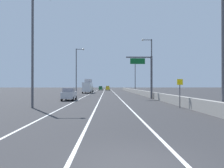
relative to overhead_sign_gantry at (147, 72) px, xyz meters
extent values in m
plane|color=#2D2D30|center=(-6.28, 33.91, -4.73)|extent=(320.00, 320.00, 0.00)
cube|color=silver|center=(-11.78, 24.91, -4.73)|extent=(0.16, 130.00, 0.00)
cube|color=silver|center=(-8.28, 24.91, -4.73)|extent=(0.16, 130.00, 0.00)
cube|color=silver|center=(-4.78, 24.91, -4.73)|extent=(0.16, 130.00, 0.00)
cube|color=gray|center=(1.34, 9.91, -4.18)|extent=(0.60, 120.00, 1.10)
cylinder|color=#47474C|center=(0.74, 0.02, -0.98)|extent=(0.36, 0.36, 7.50)
cube|color=#47474C|center=(-1.51, 0.02, 2.57)|extent=(4.50, 0.20, 0.20)
cube|color=#0C5923|center=(-1.73, -0.10, 1.87)|extent=(2.60, 0.10, 1.00)
cylinder|color=#4C4C51|center=(0.44, -14.93, -3.53)|extent=(0.10, 0.10, 2.40)
cube|color=yellow|center=(0.44, -14.97, -2.03)|extent=(0.60, 0.04, 0.60)
cylinder|color=#4C4C51|center=(1.87, -20.43, 1.11)|extent=(0.24, 0.24, 11.67)
cylinder|color=#4C4C51|center=(1.90, 5.26, 1.11)|extent=(0.24, 0.24, 11.67)
cube|color=#4C4C51|center=(1.00, 5.26, 6.80)|extent=(1.80, 0.12, 0.12)
sphere|color=beige|center=(0.10, 5.26, 6.80)|extent=(0.44, 0.44, 0.44)
cylinder|color=#4C4C51|center=(2.12, 30.94, 1.11)|extent=(0.24, 0.24, 11.67)
cube|color=#4C4C51|center=(1.22, 30.94, 6.80)|extent=(1.80, 0.12, 0.12)
sphere|color=beige|center=(0.32, 30.94, 6.80)|extent=(0.44, 0.44, 0.44)
cylinder|color=#4C4C51|center=(-14.89, -14.43, 1.11)|extent=(0.24, 0.24, 11.67)
cylinder|color=#4C4C51|center=(-14.88, 16.39, 1.11)|extent=(0.24, 0.24, 11.67)
cube|color=#4C4C51|center=(-13.98, 16.39, 6.80)|extent=(1.80, 0.12, 0.12)
sphere|color=beige|center=(-13.08, 16.39, 6.80)|extent=(0.44, 0.44, 0.44)
cube|color=#B7B7BC|center=(-13.02, -3.71, -3.89)|extent=(1.81, 4.12, 0.99)
cube|color=gray|center=(-13.02, -4.12, -3.10)|extent=(1.59, 1.86, 0.60)
cylinder|color=black|center=(-13.84, -2.11, -4.39)|extent=(0.22, 0.68, 0.68)
cylinder|color=black|center=(-12.20, -2.10, -4.39)|extent=(0.22, 0.68, 0.68)
cylinder|color=black|center=(-13.83, -5.32, -4.39)|extent=(0.22, 0.68, 0.68)
cylinder|color=black|center=(-12.19, -5.32, -4.39)|extent=(0.22, 0.68, 0.68)
cube|color=#196033|center=(-10.08, 62.54, -3.86)|extent=(1.77, 4.26, 1.06)
cube|color=#1C4633|center=(-10.08, 62.12, -3.03)|extent=(1.55, 1.92, 0.60)
cylinder|color=black|center=(-10.88, 64.22, -4.39)|extent=(0.22, 0.68, 0.68)
cylinder|color=black|center=(-9.28, 64.22, -4.39)|extent=(0.22, 0.68, 0.68)
cylinder|color=black|center=(-10.88, 60.87, -4.39)|extent=(0.22, 0.68, 0.68)
cylinder|color=black|center=(-9.28, 60.87, -4.39)|extent=(0.22, 0.68, 0.68)
cube|color=gold|center=(-6.77, 59.21, -3.80)|extent=(1.80, 4.66, 1.18)
cube|color=olive|center=(-6.76, 58.75, -2.91)|extent=(1.56, 2.11, 0.60)
cylinder|color=black|center=(-7.58, 61.07, -4.39)|extent=(0.23, 0.68, 0.68)
cylinder|color=black|center=(-6.00, 61.09, -4.39)|extent=(0.23, 0.68, 0.68)
cylinder|color=black|center=(-7.54, 57.34, -4.39)|extent=(0.23, 0.68, 0.68)
cylinder|color=black|center=(-5.95, 57.35, -4.39)|extent=(0.23, 0.68, 0.68)
cube|color=slate|center=(-12.93, 39.01, -3.89)|extent=(1.86, 4.33, 0.99)
cube|color=#4D505A|center=(-12.91, 38.59, -3.10)|extent=(1.58, 1.97, 0.60)
cylinder|color=black|center=(-13.76, 40.68, -4.39)|extent=(0.24, 0.69, 0.68)
cylinder|color=black|center=(-12.20, 40.73, -4.39)|extent=(0.24, 0.69, 0.68)
cylinder|color=black|center=(-13.65, 37.30, -4.39)|extent=(0.24, 0.69, 0.68)
cylinder|color=black|center=(-12.09, 37.35, -4.39)|extent=(0.24, 0.69, 0.68)
cube|color=silver|center=(-12.95, 26.82, -2.88)|extent=(2.48, 8.62, 2.70)
cube|color=gray|center=(-12.93, 28.71, -0.98)|extent=(2.13, 1.91, 1.10)
cylinder|color=black|center=(-14.04, 30.43, -4.23)|extent=(0.23, 1.00, 1.00)
cylinder|color=black|center=(-11.80, 30.41, -4.23)|extent=(0.23, 1.00, 1.00)
cylinder|color=black|center=(-14.10, 23.23, -4.23)|extent=(0.23, 1.00, 1.00)
cylinder|color=black|center=(-11.86, 23.21, -4.23)|extent=(0.23, 1.00, 1.00)
camera|label=1|loc=(-7.13, -36.18, -2.38)|focal=33.18mm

